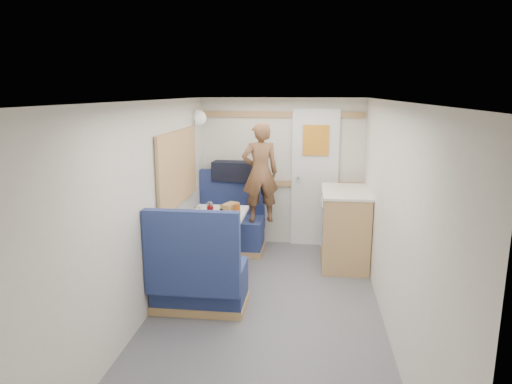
# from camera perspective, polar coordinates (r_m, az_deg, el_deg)

# --- Properties ---
(floor) EXTENTS (4.50, 4.50, 0.00)m
(floor) POSITION_cam_1_polar(r_m,az_deg,el_deg) (4.41, 1.01, -15.66)
(floor) COLOR #515156
(floor) RESTS_ON ground
(ceiling) EXTENTS (4.50, 4.50, 0.00)m
(ceiling) POSITION_cam_1_polar(r_m,az_deg,el_deg) (3.89, 1.13, 11.31)
(ceiling) COLOR silver
(ceiling) RESTS_ON wall_back
(wall_back) EXTENTS (2.20, 0.02, 2.00)m
(wall_back) POSITION_cam_1_polar(r_m,az_deg,el_deg) (6.23, 3.22, 2.47)
(wall_back) COLOR silver
(wall_back) RESTS_ON floor
(wall_left) EXTENTS (0.02, 4.50, 2.00)m
(wall_left) POSITION_cam_1_polar(r_m,az_deg,el_deg) (4.29, -13.73, -2.47)
(wall_left) COLOR silver
(wall_left) RESTS_ON floor
(wall_right) EXTENTS (0.02, 4.50, 2.00)m
(wall_right) POSITION_cam_1_polar(r_m,az_deg,el_deg) (4.08, 16.66, -3.41)
(wall_right) COLOR silver
(wall_right) RESTS_ON floor
(oak_trim_low) EXTENTS (2.15, 0.02, 0.08)m
(oak_trim_low) POSITION_cam_1_polar(r_m,az_deg,el_deg) (6.23, 3.19, 1.08)
(oak_trim_low) COLOR #AC7F4D
(oak_trim_low) RESTS_ON wall_back
(oak_trim_high) EXTENTS (2.15, 0.02, 0.08)m
(oak_trim_high) POSITION_cam_1_polar(r_m,az_deg,el_deg) (6.12, 3.29, 9.65)
(oak_trim_high) COLOR #AC7F4D
(oak_trim_high) RESTS_ON wall_back
(side_window) EXTENTS (0.04, 1.30, 0.72)m
(side_window) POSITION_cam_1_polar(r_m,az_deg,el_deg) (5.16, -9.79, 3.03)
(side_window) COLOR #92A087
(side_window) RESTS_ON wall_left
(rear_door) EXTENTS (0.62, 0.12, 1.86)m
(rear_door) POSITION_cam_1_polar(r_m,az_deg,el_deg) (6.19, 7.35, 2.06)
(rear_door) COLOR white
(rear_door) RESTS_ON wall_back
(dinette_table) EXTENTS (0.62, 0.92, 0.72)m
(dinette_table) POSITION_cam_1_polar(r_m,az_deg,el_deg) (5.21, -4.96, -4.48)
(dinette_table) COLOR white
(dinette_table) RESTS_ON floor
(bench_far) EXTENTS (0.90, 0.59, 1.05)m
(bench_far) POSITION_cam_1_polar(r_m,az_deg,el_deg) (6.09, -3.24, -4.53)
(bench_far) COLOR navy
(bench_far) RESTS_ON floor
(bench_near) EXTENTS (0.90, 0.59, 1.05)m
(bench_near) POSITION_cam_1_polar(r_m,az_deg,el_deg) (4.51, -7.19, -10.89)
(bench_near) COLOR navy
(bench_near) RESTS_ON floor
(ledge) EXTENTS (0.90, 0.14, 0.04)m
(ledge) POSITION_cam_1_polar(r_m,az_deg,el_deg) (6.20, -2.89, 1.30)
(ledge) COLOR #AC7F4D
(ledge) RESTS_ON bench_far
(dome_light) EXTENTS (0.20, 0.20, 0.20)m
(dome_light) POSITION_cam_1_polar(r_m,az_deg,el_deg) (5.91, -7.21, 9.18)
(dome_light) COLOR white
(dome_light) RESTS_ON wall_left
(galley_counter) EXTENTS (0.57, 0.92, 0.92)m
(galley_counter) POSITION_cam_1_polar(r_m,az_deg,el_deg) (5.67, 10.96, -4.29)
(galley_counter) COLOR #AC7F4D
(galley_counter) RESTS_ON floor
(person) EXTENTS (0.53, 0.42, 1.27)m
(person) POSITION_cam_1_polar(r_m,az_deg,el_deg) (5.72, 0.53, 2.44)
(person) COLOR brown
(person) RESTS_ON bench_far
(duffel_bag) EXTENTS (0.55, 0.30, 0.26)m
(duffel_bag) POSITION_cam_1_polar(r_m,az_deg,el_deg) (6.17, -2.89, 2.65)
(duffel_bag) COLOR black
(duffel_bag) RESTS_ON ledge
(tray) EXTENTS (0.30, 0.37, 0.02)m
(tray) POSITION_cam_1_polar(r_m,az_deg,el_deg) (4.95, -3.72, -3.39)
(tray) COLOR silver
(tray) RESTS_ON dinette_table
(orange_fruit) EXTENTS (0.07, 0.07, 0.07)m
(orange_fruit) POSITION_cam_1_polar(r_m,az_deg,el_deg) (4.96, -2.82, -2.79)
(orange_fruit) COLOR orange
(orange_fruit) RESTS_ON tray
(cheese_block) EXTENTS (0.11, 0.07, 0.04)m
(cheese_block) POSITION_cam_1_polar(r_m,az_deg,el_deg) (4.85, -5.58, -3.41)
(cheese_block) COLOR #DAC27E
(cheese_block) RESTS_ON tray
(wine_glass) EXTENTS (0.08, 0.08, 0.17)m
(wine_glass) POSITION_cam_1_polar(r_m,az_deg,el_deg) (4.95, -5.74, -2.06)
(wine_glass) COLOR white
(wine_glass) RESTS_ON dinette_table
(tumbler_left) EXTENTS (0.07, 0.07, 0.12)m
(tumbler_left) POSITION_cam_1_polar(r_m,az_deg,el_deg) (5.04, -7.38, -2.58)
(tumbler_left) COLOR white
(tumbler_left) RESTS_ON dinette_table
(tumbler_mid) EXTENTS (0.07, 0.07, 0.11)m
(tumbler_mid) POSITION_cam_1_polar(r_m,az_deg,el_deg) (5.30, -5.82, -1.84)
(tumbler_mid) COLOR silver
(tumbler_mid) RESTS_ON dinette_table
(beer_glass) EXTENTS (0.07, 0.07, 0.11)m
(beer_glass) POSITION_cam_1_polar(r_m,az_deg,el_deg) (5.18, -2.39, -2.12)
(beer_glass) COLOR #944315
(beer_glass) RESTS_ON dinette_table
(pepper_grinder) EXTENTS (0.04, 0.04, 0.10)m
(pepper_grinder) POSITION_cam_1_polar(r_m,az_deg,el_deg) (5.05, -4.38, -2.62)
(pepper_grinder) COLOR black
(pepper_grinder) RESTS_ON dinette_table
(bread_loaf) EXTENTS (0.20, 0.26, 0.10)m
(bread_loaf) POSITION_cam_1_polar(r_m,az_deg,el_deg) (5.27, -3.27, -1.95)
(bread_loaf) COLOR brown
(bread_loaf) RESTS_ON dinette_table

